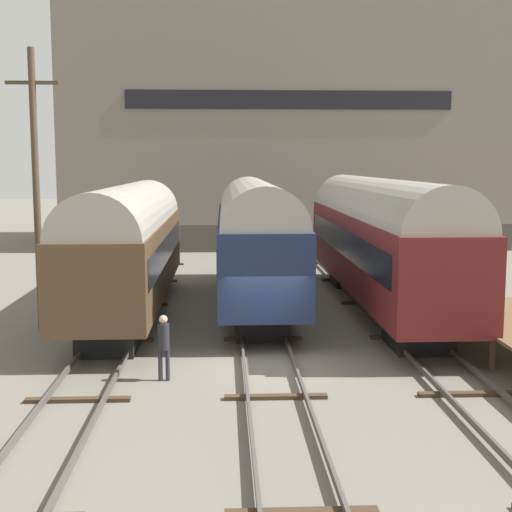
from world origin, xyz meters
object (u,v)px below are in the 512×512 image
(train_car_maroon, at_px, (379,235))
(train_car_brown, at_px, (128,242))
(utility_pole, at_px, (36,187))
(train_car_navy, at_px, (255,235))
(person_worker, at_px, (164,341))

(train_car_maroon, relative_size, train_car_brown, 1.19)
(train_car_brown, bearing_deg, utility_pole, -141.92)
(train_car_navy, relative_size, person_worker, 8.96)
(train_car_maroon, xyz_separation_m, train_car_navy, (-4.93, 1.22, -0.07))
(train_car_navy, xyz_separation_m, utility_pole, (-7.77, -4.22, 2.10))
(train_car_maroon, bearing_deg, train_car_brown, -175.47)
(train_car_brown, distance_m, train_car_navy, 5.33)
(train_car_maroon, bearing_deg, person_worker, -130.69)
(train_car_maroon, distance_m, person_worker, 12.21)
(train_car_brown, xyz_separation_m, train_car_navy, (4.93, 2.00, 0.07))
(train_car_navy, bearing_deg, person_worker, -105.78)
(train_car_maroon, xyz_separation_m, train_car_brown, (-9.87, -0.78, -0.14))
(train_car_maroon, height_order, train_car_brown, train_car_maroon)
(utility_pole, bearing_deg, train_car_brown, 38.08)
(train_car_maroon, relative_size, person_worker, 10.11)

